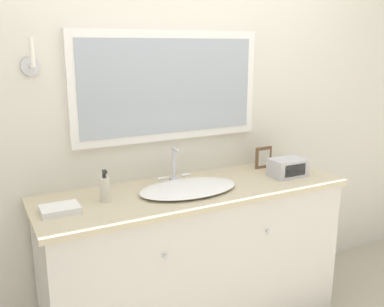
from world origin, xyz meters
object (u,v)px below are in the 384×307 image
at_px(sink_basin, 188,187).
at_px(appliance_box, 288,167).
at_px(picture_frame, 264,157).
at_px(soap_bottle, 105,189).

height_order(sink_basin, appliance_box, sink_basin).
distance_m(sink_basin, picture_frame, 0.66).
xyz_separation_m(sink_basin, appliance_box, (0.66, -0.04, 0.03)).
bearing_deg(sink_basin, picture_frame, 15.36).
bearing_deg(appliance_box, picture_frame, 95.95).
distance_m(sink_basin, appliance_box, 0.66).
xyz_separation_m(sink_basin, soap_bottle, (-0.45, 0.05, 0.05)).
relative_size(sink_basin, soap_bottle, 3.33).
height_order(soap_bottle, picture_frame, soap_bottle).
distance_m(soap_bottle, picture_frame, 1.09).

